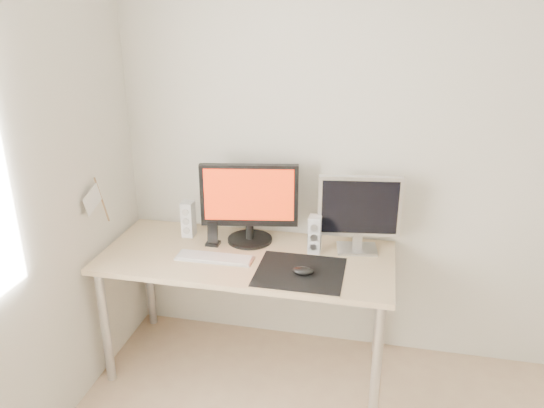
{
  "coord_description": "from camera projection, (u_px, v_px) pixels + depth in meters",
  "views": [
    {
      "loc": [
        -0.24,
        -1.14,
        2.05
      ],
      "look_at": [
        -0.81,
        1.46,
        1.01
      ],
      "focal_mm": 35.0,
      "sensor_mm": 36.0,
      "label": 1
    }
  ],
  "objects": [
    {
      "name": "wall_back",
      "position": [
        428.0,
        155.0,
        2.88
      ],
      "size": [
        3.5,
        0.0,
        3.5
      ],
      "primitive_type": "plane",
      "rotation": [
        1.57,
        0.0,
        0.0
      ],
      "color": "silver",
      "rests_on": "ground"
    },
    {
      "name": "mousepad",
      "position": [
        300.0,
        272.0,
        2.73
      ],
      "size": [
        0.45,
        0.4,
        0.0
      ],
      "primitive_type": "cube",
      "color": "black",
      "rests_on": "desk"
    },
    {
      "name": "mouse",
      "position": [
        303.0,
        271.0,
        2.69
      ],
      "size": [
        0.11,
        0.07,
        0.04
      ],
      "primitive_type": "ellipsoid",
      "color": "black",
      "rests_on": "mousepad"
    },
    {
      "name": "desk",
      "position": [
        247.0,
        268.0,
        2.94
      ],
      "size": [
        1.6,
        0.7,
        0.73
      ],
      "color": "#D1B587",
      "rests_on": "ground"
    },
    {
      "name": "main_monitor",
      "position": [
        249.0,
        201.0,
        2.98
      ],
      "size": [
        0.55,
        0.3,
        0.47
      ],
      "color": "black",
      "rests_on": "desk"
    },
    {
      "name": "second_monitor",
      "position": [
        359.0,
        210.0,
        2.88
      ],
      "size": [
        0.45,
        0.19,
        0.43
      ],
      "color": "silver",
      "rests_on": "desk"
    },
    {
      "name": "speaker_left",
      "position": [
        188.0,
        219.0,
        3.11
      ],
      "size": [
        0.07,
        0.08,
        0.21
      ],
      "color": "white",
      "rests_on": "desk"
    },
    {
      "name": "speaker_right",
      "position": [
        315.0,
        234.0,
        2.91
      ],
      "size": [
        0.07,
        0.08,
        0.21
      ],
      "color": "silver",
      "rests_on": "desk"
    },
    {
      "name": "keyboard",
      "position": [
        214.0,
        258.0,
        2.86
      ],
      "size": [
        0.42,
        0.12,
        0.02
      ],
      "color": "silver",
      "rests_on": "desk"
    },
    {
      "name": "phone_dock",
      "position": [
        213.0,
        238.0,
        3.02
      ],
      "size": [
        0.08,
        0.07,
        0.14
      ],
      "color": "black",
      "rests_on": "desk"
    },
    {
      "name": "pennant",
      "position": [
        96.0,
        199.0,
        2.82
      ],
      "size": [
        0.01,
        0.23,
        0.29
      ],
      "color": "#A57F54",
      "rests_on": "wall_left"
    }
  ]
}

